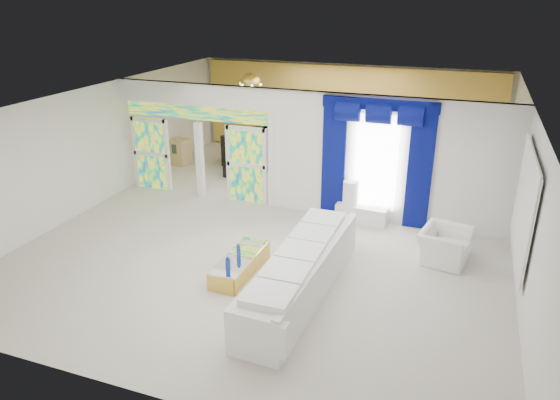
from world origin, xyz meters
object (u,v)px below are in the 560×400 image
at_px(coffee_table, 240,265).
at_px(grand_piano, 259,148).
at_px(console_table, 362,214).
at_px(white_sofa, 301,275).
at_px(armchair, 444,245).

xyz_separation_m(coffee_table, grand_piano, (-2.31, 6.63, 0.31)).
height_order(coffee_table, console_table, console_table).
xyz_separation_m(white_sofa, grand_piano, (-3.66, 6.93, 0.10)).
bearing_deg(console_table, armchair, -33.79).
bearing_deg(armchair, console_table, 67.77).
relative_size(coffee_table, console_table, 1.34).
distance_m(coffee_table, grand_piano, 7.03).
height_order(console_table, armchair, armchair).
distance_m(armchair, grand_piano, 7.63).
distance_m(console_table, grand_piano, 5.27).
xyz_separation_m(white_sofa, armchair, (2.34, 2.23, -0.06)).
bearing_deg(armchair, white_sofa, 145.09).
distance_m(white_sofa, coffee_table, 1.40).
xyz_separation_m(armchair, grand_piano, (-6.00, 4.70, 0.16)).
xyz_separation_m(console_table, armchair, (1.97, -1.32, 0.13)).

